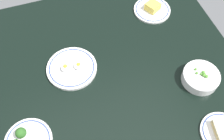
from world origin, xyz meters
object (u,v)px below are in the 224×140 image
Objects in this scene: plate_sandwich at (223,132)px; bowl_peas at (201,77)px; plate_cheese at (152,9)px; plate_eggs at (72,68)px.

plate_sandwich is 24.63cm from bowl_peas.
plate_cheese is (-0.18, -70.43, -0.09)cm from plate_sandwich.
plate_cheese is (-49.04, -22.50, 0.08)cm from plate_eggs.
plate_eggs is 1.18× the size of plate_cheese.
bowl_peas is (-3.23, -24.38, 1.32)cm from plate_sandwich.
plate_sandwich is at bearing 135.55° from plate_eggs.
bowl_peas is (-3.05, 46.05, 1.41)cm from plate_cheese.
plate_eggs is at bearing -24.33° from bowl_peas.
plate_sandwich is 1.06× the size of bowl_peas.
bowl_peas is at bearing 155.67° from plate_eggs.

